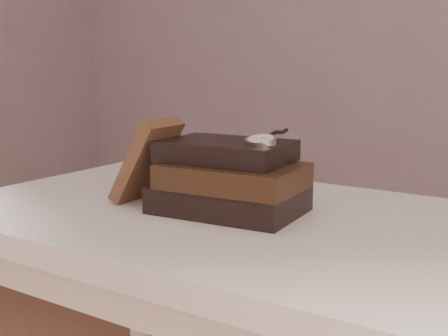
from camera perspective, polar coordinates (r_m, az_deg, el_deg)
The scene contains 5 objects.
table at distance 1.04m, azimuth 1.03°, elevation -9.17°, with size 1.00×0.60×0.75m.
book_stack at distance 1.00m, azimuth 0.55°, elevation -1.11°, with size 0.26×0.19×0.12m.
journal at distance 1.07m, azimuth -7.48°, elevation 0.72°, with size 0.02×0.10×0.16m, color #3C2417.
pocket_watch at distance 0.95m, azimuth 3.74°, elevation 2.74°, with size 0.05×0.15×0.02m.
eyeglasses at distance 1.10m, azimuth -1.43°, elevation 0.71°, with size 0.11×0.12×0.05m.
Camera 1 is at (0.52, -0.47, 1.01)m, focal length 47.27 mm.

